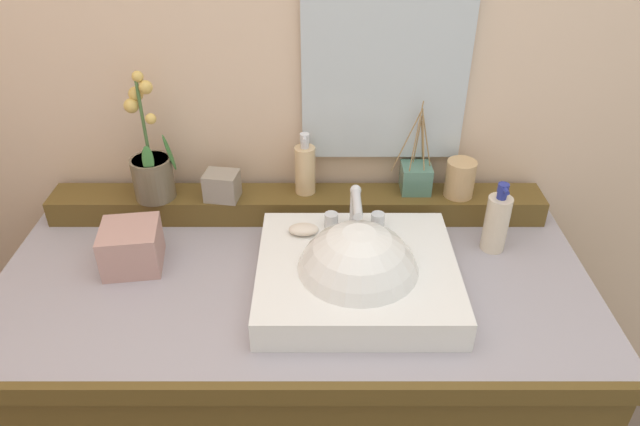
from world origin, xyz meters
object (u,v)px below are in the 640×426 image
soap_dispenser (307,168)px  tissue_box (134,246)px  soap_bar (305,229)px  tumbler_cup (462,179)px  reed_diffuser (418,177)px  potted_plant (154,167)px  lotion_bottle (499,222)px  trinket_box (224,186)px  sink_basin (359,279)px

soap_dispenser → tissue_box: 0.47m
soap_bar → tumbler_cup: bearing=24.5°
reed_diffuser → potted_plant: bearing=-177.2°
potted_plant → reed_diffuser: 0.67m
soap_bar → lotion_bottle: 0.46m
reed_diffuser → trinket_box: size_ratio=2.99×
sink_basin → trinket_box: bearing=139.3°
potted_plant → tissue_box: bearing=-94.1°
trinket_box → tissue_box: 0.27m
reed_diffuser → soap_bar: bearing=-144.4°
sink_basin → reed_diffuser: bearing=62.8°
tumbler_cup → lotion_bottle: lotion_bottle is taller
sink_basin → soap_dispenser: 0.36m
sink_basin → tissue_box: 0.53m
soap_dispenser → trinket_box: soap_dispenser is taller
tissue_box → soap_dispenser: bearing=29.3°
soap_bar → lotion_bottle: lotion_bottle is taller
potted_plant → lotion_bottle: bearing=-8.9°
trinket_box → sink_basin: bearing=-31.7°
soap_dispenser → tumbler_cup: size_ratio=1.71×
soap_bar → reed_diffuser: (0.29, 0.21, 0.02)m
trinket_box → lotion_bottle: (0.67, -0.12, -0.03)m
soap_bar → reed_diffuser: size_ratio=0.28×
soap_dispenser → tumbler_cup: (0.40, -0.02, -0.02)m
soap_dispenser → tissue_box: soap_dispenser is taller
soap_bar → trinket_box: (-0.21, 0.17, 0.02)m
soap_dispenser → soap_bar: bearing=-90.0°
tumbler_cup → sink_basin: bearing=-132.6°
sink_basin → trinket_box: (-0.33, 0.29, 0.07)m
soap_bar → soap_dispenser: size_ratio=0.42×
soap_dispenser → trinket_box: (-0.21, -0.03, -0.03)m
reed_diffuser → soap_dispenser: bearing=-178.5°
potted_plant → sink_basin: bearing=-30.2°
sink_basin → tissue_box: size_ratio=3.35×
soap_dispenser → reed_diffuser: reed_diffuser is taller
trinket_box → lotion_bottle: lotion_bottle is taller
reed_diffuser → tissue_box: 0.73m
sink_basin → tissue_box: (-0.52, 0.09, 0.02)m
reed_diffuser → lotion_bottle: reed_diffuser is taller
sink_basin → trinket_box: 0.44m
soap_bar → trinket_box: 0.27m
lotion_bottle → tissue_box: (-0.86, -0.07, -0.02)m
soap_dispenser → tumbler_cup: 0.40m
soap_bar → tissue_box: (-0.40, -0.03, -0.03)m
lotion_bottle → soap_bar: bearing=-174.9°
tissue_box → soap_bar: bearing=3.7°
potted_plant → soap_dispenser: bearing=3.7°
reed_diffuser → lotion_bottle: 0.24m
sink_basin → soap_bar: sink_basin is taller
tissue_box → sink_basin: bearing=-10.3°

